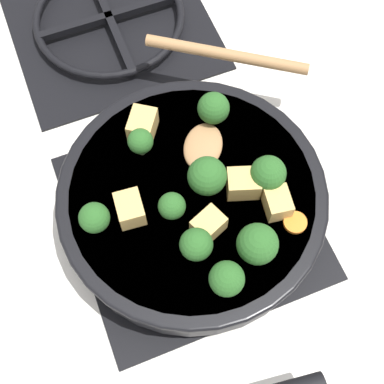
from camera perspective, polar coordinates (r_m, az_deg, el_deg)
ground_plane at (r=0.73m, az=-0.00°, el=-2.70°), size 2.40×2.40×0.00m
front_burner_grate at (r=0.72m, az=-0.00°, el=-2.34°), size 0.31×0.31×0.03m
rear_burner_grate at (r=0.91m, az=-8.79°, el=17.64°), size 0.31×0.31×0.03m
skillet_pan at (r=0.67m, az=0.04°, el=-1.02°), size 0.34×0.44×0.06m
wooden_spoon at (r=0.72m, az=2.64°, el=10.49°), size 0.22×0.23×0.02m
tofu_cube_center_large at (r=0.63m, az=-6.73°, el=-1.56°), size 0.03×0.04×0.03m
tofu_cube_near_handle at (r=0.64m, az=9.09°, el=-1.16°), size 0.03×0.04×0.03m
tofu_cube_east_chunk at (r=0.68m, az=-5.30°, el=7.12°), size 0.05×0.05×0.03m
tofu_cube_west_chunk at (r=0.64m, az=5.50°, el=0.90°), size 0.05×0.04×0.03m
tofu_cube_back_piece at (r=0.62m, az=1.45°, el=-3.66°), size 0.04×0.04×0.03m
broccoli_floret_near_spoon at (r=0.62m, az=-2.16°, el=-1.53°), size 0.03×0.03×0.04m
broccoli_floret_center_top at (r=0.63m, az=1.50°, el=1.96°), size 0.05×0.05×0.05m
broccoli_floret_east_rim at (r=0.62m, az=-10.51°, el=-2.35°), size 0.04×0.04×0.04m
broccoli_floret_west_rim at (r=0.59m, az=3.72°, el=-9.23°), size 0.04×0.04×0.05m
broccoli_floret_north_edge at (r=0.66m, az=-5.52°, el=5.38°), size 0.03×0.03×0.04m
broccoli_floret_south_cluster at (r=0.60m, az=7.00°, el=-5.54°), size 0.05×0.05×0.05m
broccoli_floret_mid_floret at (r=0.68m, az=2.31°, el=8.91°), size 0.04×0.04×0.05m
broccoli_floret_small_inner at (r=0.64m, az=8.12°, el=1.96°), size 0.04×0.04×0.05m
broccoli_floret_tall_stem at (r=0.60m, az=0.45°, el=-5.63°), size 0.04×0.04×0.05m
carrot_slice_orange_thin at (r=0.71m, az=2.49°, el=9.36°), size 0.02×0.02×0.01m
carrot_slice_near_center at (r=0.65m, az=10.94°, el=-3.21°), size 0.03×0.03×0.01m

